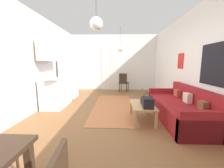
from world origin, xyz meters
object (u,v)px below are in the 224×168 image
accent_chair (123,82)px  pendant_lamp_near (96,24)px  handbag (148,102)px  coffee_table (142,106)px  refrigerator (69,77)px  pendant_lamp_far (120,48)px  bamboo_vase (142,100)px  couch (181,109)px

accent_chair → pendant_lamp_near: size_ratio=1.18×
handbag → coffee_table: bearing=105.4°
handbag → refrigerator: refrigerator is taller
coffee_table → pendant_lamp_far: pendant_lamp_far is taller
handbag → bamboo_vase: bearing=102.9°
coffee_table → bamboo_vase: bamboo_vase is taller
couch → accent_chair: 3.46m
bamboo_vase → pendant_lamp_far: size_ratio=0.39×
coffee_table → pendant_lamp_near: size_ratio=1.17×
refrigerator → accent_chair: 2.56m
bamboo_vase → pendant_lamp_far: 2.83m
handbag → pendant_lamp_near: pendant_lamp_near is taller
handbag → accent_chair: size_ratio=0.38×
refrigerator → accent_chair: size_ratio=1.83×
couch → bamboo_vase: couch is taller
refrigerator → pendant_lamp_far: size_ratio=1.71×
couch → bamboo_vase: (-0.97, -0.06, 0.23)m
pendant_lamp_far → handbag: bearing=-78.2°
coffee_table → refrigerator: (-2.55, 2.17, 0.47)m
handbag → pendant_lamp_near: 1.98m
handbag → pendant_lamp_near: size_ratio=0.44×
coffee_table → bamboo_vase: 0.15m
bamboo_vase → handbag: size_ratio=1.12×
couch → pendant_lamp_far: (-1.46, 2.30, 1.71)m
couch → refrigerator: 4.11m
bamboo_vase → handbag: 0.31m
coffee_table → handbag: size_ratio=2.64×
bamboo_vase → accent_chair: bearing=95.0°
couch → coffee_table: (-0.97, -0.12, 0.09)m
refrigerator → handbag: bearing=-42.8°
couch → bamboo_vase: 1.00m
bamboo_vase → accent_chair: accent_chair is taller
refrigerator → accent_chair: bearing=27.3°
coffee_table → accent_chair: accent_chair is taller
bamboo_vase → pendant_lamp_near: bearing=-162.3°
refrigerator → pendant_lamp_near: 3.17m
refrigerator → accent_chair: refrigerator is taller
refrigerator → couch: bearing=-30.3°
bamboo_vase → pendant_lamp_near: (-1.03, -0.33, 1.67)m
coffee_table → refrigerator: size_ratio=0.54×
couch → coffee_table: size_ratio=2.41×
couch → refrigerator: bearing=149.7°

